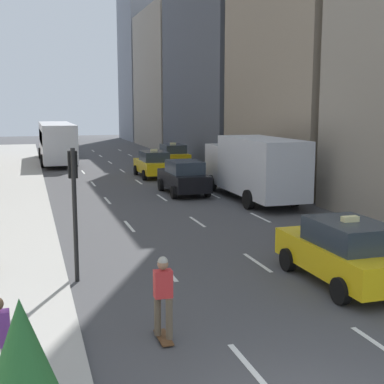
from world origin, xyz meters
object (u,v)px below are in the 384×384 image
Objects in this scene: sedan_black_near at (184,177)px; skateboarder at (163,294)px; city_bus at (56,141)px; taxi_third at (172,155)px; box_truck at (253,166)px; planter_with_shrub at (22,363)px; taxi_lead at (344,251)px; taxi_second at (153,164)px; traffic_light_pole at (74,193)px.

skateboarder is (-5.41, -17.19, 0.05)m from sedan_black_near.
taxi_third is at bearing -33.38° from city_bus.
city_bus is 35.54m from skateboarder.
box_truck is at bearing -90.00° from taxi_third.
planter_with_shrub is (-8.07, -19.79, 0.24)m from sedan_black_near.
taxi_lead is 12.78m from box_truck.
taxi_third is at bearing 71.55° from planter_with_shrub.
skateboarder is at bearing -102.52° from taxi_second.
city_bus reaches higher than sedan_black_near.
taxi_second is 0.99× the size of sedan_black_near.
box_truck is at bearing 57.40° from planter_with_shrub.
taxi_third is 13.10m from sedan_black_near.
city_bus is at bearing 111.71° from box_truck.
traffic_light_pole is (-1.14, -31.20, 0.62)m from city_bus.
skateboarder is 0.48× the size of traffic_light_pole.
taxi_lead is at bearing 29.47° from planter_with_shrub.
taxi_third is (2.80, 28.02, 0.00)m from taxi_lead.
city_bus is (-5.61, 11.17, 0.91)m from taxi_second.
taxi_lead is 9.27m from planter_with_shrub.
sedan_black_near is at bearing -102.34° from taxi_third.
taxi_second is 0.38× the size of city_bus.
traffic_light_pole reaches higher than city_bus.
skateboarder is at bearing -105.31° from taxi_third.
planter_with_shrub reaches higher than taxi_lead.
city_bus is 1.38× the size of box_truck.
taxi_lead is 7.31m from traffic_light_pole.
box_truck is (0.00, -15.58, 0.83)m from taxi_third.
traffic_light_pole is at bearing -108.62° from taxi_second.
taxi_second is 24.95m from skateboarder.
taxi_second is at bearing 90.00° from taxi_lead.
city_bus reaches higher than skateboarder.
skateboarder is (0.20, -35.53, -0.82)m from city_bus.
taxi_third is (2.80, 5.63, 0.00)m from taxi_second.
taxi_second is 2.52× the size of skateboarder.
sedan_black_near is 21.37m from planter_with_shrub.
taxi_second is 1.00× the size of taxi_third.
box_truck is (2.80, 12.44, 0.83)m from taxi_lead.
box_truck is at bearing 46.54° from traffic_light_pole.
box_truck is 20.18m from planter_with_shrub.
taxi_lead is at bearing 19.97° from skateboarder.
city_bus reaches higher than taxi_third.
box_truck is 16.60m from skateboarder.
taxi_second is at bearing 71.38° from traffic_light_pole.
box_truck is (2.80, -2.79, 0.80)m from sedan_black_near.
taxi_lead is 1.22× the size of traffic_light_pole.
box_truck is (8.41, -21.13, -0.08)m from city_bus.
taxi_third is at bearing 63.56° from taxi_second.
taxi_lead is 0.99× the size of sedan_black_near.
traffic_light_pole reaches higher than sedan_black_near.
taxi_lead is 1.00× the size of taxi_third.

